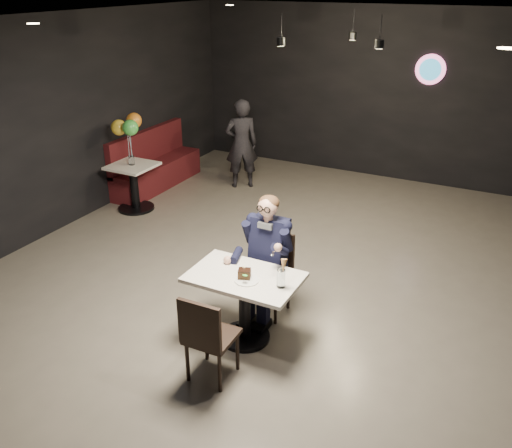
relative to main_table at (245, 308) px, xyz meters
The scene contains 17 objects.
floor 1.15m from the main_table, 101.72° to the left, with size 9.00×9.00×0.00m, color slate.
wall_sign 5.80m from the main_table, 84.03° to the left, with size 0.50×0.06×0.50m, color pink, non-canonical shape.
pendant_lights 3.97m from the main_table, 94.13° to the left, with size 1.40×1.20×0.36m, color black.
main_table is the anchor object (origin of this frame).
chair_far 0.56m from the main_table, 90.00° to the left, with size 0.42×0.46×0.92m, color black.
chair_near 0.64m from the main_table, 90.00° to the right, with size 0.42×0.46×0.92m, color black.
seated_man 0.65m from the main_table, 90.00° to the left, with size 0.60×0.80×1.44m, color black.
dessert_plate 0.40m from the main_table, 48.57° to the right, with size 0.24×0.24×0.01m, color white.
cake_slice 0.43m from the main_table, 60.48° to the right, with size 0.12×0.10×0.08m, color black.
mint_leaf 0.49m from the main_table, 59.36° to the right, with size 0.05×0.04×0.01m, color green.
sundae_glass 0.62m from the main_table, ahead, with size 0.08×0.08×0.18m, color silver.
wafer_cone 0.76m from the main_table, ahead, with size 0.06×0.06×0.13m, color #DCAD5A.
booth_bench 4.73m from the main_table, 137.19° to the left, with size 0.50×2.00×1.00m, color #3F0D16.
side_table 3.87m from the main_table, 145.06° to the left, with size 0.66×0.66×0.82m, color white.
balloon_vase 3.89m from the main_table, 145.06° to the left, with size 0.09×0.09×0.14m, color silver.
balloon_bunch 3.97m from the main_table, 145.06° to the left, with size 0.43×0.43×0.72m, color yellow.
passerby 4.48m from the main_table, 118.80° to the left, with size 0.57×0.37×1.55m, color black.
Camera 1 is at (2.42, -5.13, 3.45)m, focal length 38.00 mm.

